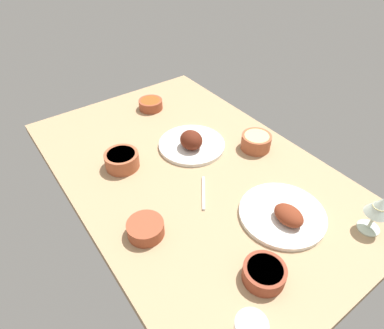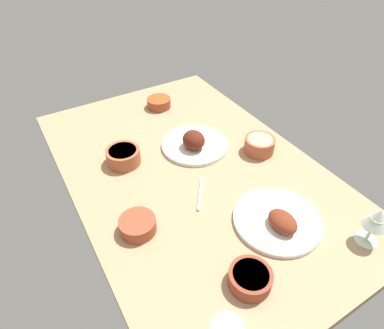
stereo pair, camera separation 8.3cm
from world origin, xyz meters
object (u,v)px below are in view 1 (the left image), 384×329
(plate_far_side, at_px, (284,214))
(fork_loose, at_px, (204,193))
(plate_center_main, at_px, (192,143))
(bowl_pasta, at_px, (122,160))
(bowl_potatoes, at_px, (256,141))
(bowl_soup, at_px, (151,104))
(bowl_cream, at_px, (146,228))
(wine_glass, at_px, (379,208))
(bowl_sauce, at_px, (264,273))

(plate_far_side, bearing_deg, fork_loose, 30.88)
(plate_center_main, relative_size, plate_far_side, 0.97)
(plate_far_side, distance_m, bowl_pasta, 0.63)
(plate_far_side, relative_size, fork_loose, 1.76)
(bowl_potatoes, distance_m, bowl_soup, 0.57)
(bowl_cream, height_order, fork_loose, bowl_cream)
(bowl_pasta, xyz_separation_m, bowl_soup, (0.32, -0.31, -0.01))
(plate_far_side, relative_size, bowl_potatoes, 2.34)
(bowl_soup, bearing_deg, fork_loose, 166.59)
(bowl_pasta, xyz_separation_m, fork_loose, (-0.31, -0.17, -0.03))
(wine_glass, bearing_deg, plate_far_side, 44.33)
(bowl_pasta, xyz_separation_m, wine_glass, (-0.74, -0.50, 0.07))
(plate_center_main, xyz_separation_m, bowl_cream, (-0.28, 0.38, 0.00))
(fork_loose, bearing_deg, wine_glass, -105.52)
(bowl_pasta, relative_size, bowl_soup, 1.14)
(plate_far_side, height_order, wine_glass, wine_glass)
(bowl_sauce, relative_size, bowl_soup, 1.05)
(plate_far_side, bearing_deg, bowl_soup, -0.14)
(plate_far_side, bearing_deg, bowl_potatoes, -30.42)
(plate_center_main, height_order, bowl_cream, plate_center_main)
(bowl_sauce, bearing_deg, bowl_pasta, 8.38)
(bowl_potatoes, distance_m, fork_loose, 0.35)
(plate_center_main, bearing_deg, bowl_pasta, 78.25)
(plate_far_side, height_order, bowl_sauce, plate_far_side)
(bowl_soup, bearing_deg, bowl_potatoes, -160.30)
(wine_glass, bearing_deg, bowl_potatoes, -0.67)
(wine_glass, xyz_separation_m, fork_loose, (0.44, 0.33, -0.10))
(bowl_pasta, relative_size, wine_glass, 0.95)
(bowl_cream, xyz_separation_m, wine_glass, (-0.40, -0.59, 0.07))
(plate_far_side, xyz_separation_m, fork_loose, (0.24, 0.15, -0.01))
(plate_far_side, bearing_deg, bowl_cream, 62.31)
(bowl_potatoes, bearing_deg, bowl_soup, 19.70)
(bowl_sauce, height_order, bowl_cream, same)
(wine_glass, height_order, fork_loose, wine_glass)
(plate_far_side, xyz_separation_m, bowl_soup, (0.87, -0.00, 0.01))
(plate_far_side, height_order, bowl_pasta, plate_far_side)
(plate_center_main, height_order, bowl_sauce, plate_center_main)
(plate_center_main, relative_size, bowl_potatoes, 2.27)
(plate_center_main, xyz_separation_m, bowl_pasta, (0.06, 0.29, 0.01))
(bowl_soup, xyz_separation_m, wine_glass, (-1.06, -0.19, 0.07))
(bowl_sauce, distance_m, bowl_cream, 0.38)
(bowl_pasta, xyz_separation_m, bowl_potatoes, (-0.22, -0.51, 0.00))
(plate_center_main, bearing_deg, bowl_sauce, 162.53)
(plate_center_main, relative_size, bowl_cream, 2.36)
(bowl_pasta, bearing_deg, bowl_potatoes, -113.48)
(bowl_soup, height_order, fork_loose, bowl_soup)
(bowl_pasta, distance_m, bowl_potatoes, 0.55)
(plate_far_side, xyz_separation_m, wine_glass, (-0.19, -0.19, 0.08))
(plate_center_main, height_order, bowl_pasta, plate_center_main)
(bowl_cream, relative_size, bowl_pasta, 0.89)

